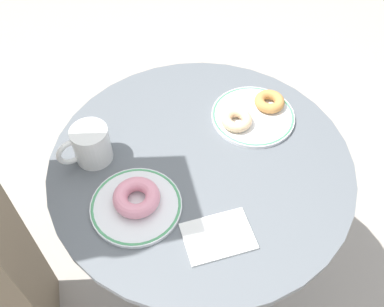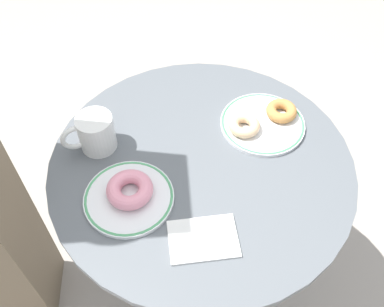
{
  "view_description": "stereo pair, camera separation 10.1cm",
  "coord_description": "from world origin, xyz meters",
  "px_view_note": "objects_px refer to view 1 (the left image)",
  "views": [
    {
      "loc": [
        -0.36,
        -0.54,
        1.53
      ],
      "look_at": [
        -0.02,
        0.0,
        0.74
      ],
      "focal_mm": 40.4,
      "sensor_mm": 36.0,
      "label": 1
    },
    {
      "loc": [
        -0.27,
        -0.58,
        1.53
      ],
      "look_at": [
        -0.02,
        0.0,
        0.74
      ],
      "focal_mm": 40.4,
      "sensor_mm": 36.0,
      "label": 2
    }
  ],
  "objects_px": {
    "plate_left": "(136,206)",
    "plate_right": "(253,116)",
    "cafe_table": "(200,206)",
    "donut_old_fashioned": "(269,102)",
    "donut_glazed": "(237,120)",
    "donut_pink_frosted": "(137,197)",
    "coffee_mug": "(90,145)",
    "paper_napkin": "(218,236)"
  },
  "relations": [
    {
      "from": "paper_napkin",
      "to": "coffee_mug",
      "type": "distance_m",
      "value": 0.37
    },
    {
      "from": "donut_pink_frosted",
      "to": "coffee_mug",
      "type": "relative_size",
      "value": 0.8
    },
    {
      "from": "cafe_table",
      "to": "donut_pink_frosted",
      "type": "distance_m",
      "value": 0.3
    },
    {
      "from": "plate_left",
      "to": "paper_napkin",
      "type": "distance_m",
      "value": 0.19
    },
    {
      "from": "paper_napkin",
      "to": "cafe_table",
      "type": "bearing_deg",
      "value": 67.08
    },
    {
      "from": "donut_pink_frosted",
      "to": "donut_glazed",
      "type": "distance_m",
      "value": 0.34
    },
    {
      "from": "donut_pink_frosted",
      "to": "donut_glazed",
      "type": "relative_size",
      "value": 1.32
    },
    {
      "from": "donut_glazed",
      "to": "coffee_mug",
      "type": "height_order",
      "value": "coffee_mug"
    },
    {
      "from": "paper_napkin",
      "to": "coffee_mug",
      "type": "xyz_separation_m",
      "value": [
        -0.14,
        0.34,
        0.04
      ]
    },
    {
      "from": "plate_left",
      "to": "plate_right",
      "type": "xyz_separation_m",
      "value": [
        0.39,
        0.08,
        0.0
      ]
    },
    {
      "from": "plate_left",
      "to": "paper_napkin",
      "type": "height_order",
      "value": "plate_left"
    },
    {
      "from": "donut_old_fashioned",
      "to": "plate_left",
      "type": "bearing_deg",
      "value": -168.73
    },
    {
      "from": "donut_old_fashioned",
      "to": "coffee_mug",
      "type": "height_order",
      "value": "coffee_mug"
    },
    {
      "from": "cafe_table",
      "to": "paper_napkin",
      "type": "relative_size",
      "value": 5.06
    },
    {
      "from": "plate_right",
      "to": "coffee_mug",
      "type": "xyz_separation_m",
      "value": [
        -0.41,
        0.1,
        0.04
      ]
    },
    {
      "from": "donut_pink_frosted",
      "to": "plate_left",
      "type": "bearing_deg",
      "value": -140.15
    },
    {
      "from": "plate_left",
      "to": "plate_right",
      "type": "distance_m",
      "value": 0.4
    },
    {
      "from": "plate_left",
      "to": "donut_pink_frosted",
      "type": "relative_size",
      "value": 1.94
    },
    {
      "from": "cafe_table",
      "to": "donut_old_fashioned",
      "type": "xyz_separation_m",
      "value": [
        0.25,
        0.05,
        0.23
      ]
    },
    {
      "from": "cafe_table",
      "to": "plate_right",
      "type": "distance_m",
      "value": 0.29
    },
    {
      "from": "donut_pink_frosted",
      "to": "coffee_mug",
      "type": "bearing_deg",
      "value": 99.28
    },
    {
      "from": "plate_left",
      "to": "donut_glazed",
      "type": "relative_size",
      "value": 2.56
    },
    {
      "from": "cafe_table",
      "to": "donut_pink_frosted",
      "type": "height_order",
      "value": "donut_pink_frosted"
    },
    {
      "from": "plate_right",
      "to": "donut_glazed",
      "type": "bearing_deg",
      "value": -177.75
    },
    {
      "from": "cafe_table",
      "to": "plate_right",
      "type": "bearing_deg",
      "value": 14.24
    },
    {
      "from": "coffee_mug",
      "to": "plate_right",
      "type": "bearing_deg",
      "value": -13.45
    },
    {
      "from": "donut_glazed",
      "to": "paper_napkin",
      "type": "xyz_separation_m",
      "value": [
        -0.22,
        -0.24,
        -0.02
      ]
    },
    {
      "from": "donut_old_fashioned",
      "to": "donut_glazed",
      "type": "distance_m",
      "value": 0.11
    },
    {
      "from": "donut_pink_frosted",
      "to": "donut_old_fashioned",
      "type": "bearing_deg",
      "value": 10.78
    },
    {
      "from": "cafe_table",
      "to": "plate_left",
      "type": "distance_m",
      "value": 0.29
    },
    {
      "from": "cafe_table",
      "to": "coffee_mug",
      "type": "relative_size",
      "value": 5.65
    },
    {
      "from": "plate_left",
      "to": "donut_glazed",
      "type": "bearing_deg",
      "value": 13.71
    },
    {
      "from": "donut_old_fashioned",
      "to": "donut_glazed",
      "type": "relative_size",
      "value": 1.0
    },
    {
      "from": "plate_left",
      "to": "cafe_table",
      "type": "bearing_deg",
      "value": 9.91
    },
    {
      "from": "cafe_table",
      "to": "donut_glazed",
      "type": "relative_size",
      "value": 9.26
    },
    {
      "from": "cafe_table",
      "to": "donut_old_fashioned",
      "type": "bearing_deg",
      "value": 12.31
    },
    {
      "from": "plate_right",
      "to": "paper_napkin",
      "type": "xyz_separation_m",
      "value": [
        -0.28,
        -0.24,
        -0.0
      ]
    },
    {
      "from": "cafe_table",
      "to": "paper_napkin",
      "type": "bearing_deg",
      "value": -112.92
    },
    {
      "from": "plate_left",
      "to": "plate_right",
      "type": "relative_size",
      "value": 0.94
    },
    {
      "from": "coffee_mug",
      "to": "cafe_table",
      "type": "bearing_deg",
      "value": -34.23
    },
    {
      "from": "cafe_table",
      "to": "paper_napkin",
      "type": "height_order",
      "value": "paper_napkin"
    },
    {
      "from": "donut_old_fashioned",
      "to": "coffee_mug",
      "type": "bearing_deg",
      "value": 168.75
    }
  ]
}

